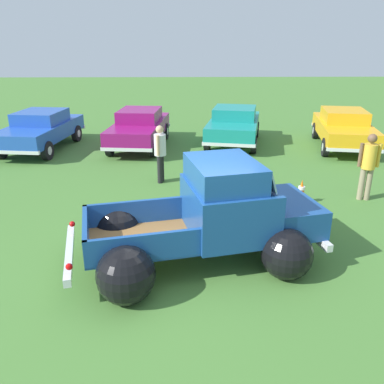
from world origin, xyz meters
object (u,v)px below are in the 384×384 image
object	(u,v)px
spectator_1	(160,150)
show_car_3	(344,127)
show_car_2	(234,124)
show_car_1	(139,127)
lane_cone_0	(301,192)
lane_cone_1	(297,201)
spectator_0	(368,163)
vintage_pickup_truck	(214,222)
show_car_0	(41,129)

from	to	relation	value
spectator_1	show_car_3	bearing A→B (deg)	-136.87
show_car_2	spectator_1	xyz separation A→B (m)	(-2.70, -4.63, 0.17)
show_car_1	lane_cone_0	world-z (taller)	show_car_1
lane_cone_0	lane_cone_1	bearing A→B (deg)	-113.66
show_car_1	spectator_1	world-z (taller)	spectator_1
show_car_3	spectator_0	xyz separation A→B (m)	(-1.47, -5.44, 0.22)
show_car_1	show_car_2	world-z (taller)	same
show_car_1	spectator_0	bearing A→B (deg)	54.55
show_car_1	vintage_pickup_truck	bearing A→B (deg)	20.98
spectator_0	spectator_1	distance (m)	5.58
show_car_1	spectator_1	xyz separation A→B (m)	(1.02, -4.21, 0.17)
show_car_0	spectator_1	distance (m)	6.13
show_car_1	show_car_2	distance (m)	3.75
vintage_pickup_truck	show_car_1	distance (m)	8.90
show_car_0	lane_cone_0	size ratio (longest dim) A/B	7.16
vintage_pickup_truck	lane_cone_0	world-z (taller)	vintage_pickup_truck
lane_cone_0	spectator_1	bearing A→B (deg)	154.56
vintage_pickup_truck	show_car_0	size ratio (longest dim) A/B	1.09
show_car_0	show_car_2	world-z (taller)	same
show_car_2	lane_cone_1	world-z (taller)	show_car_2
vintage_pickup_truck	spectator_0	world-z (taller)	vintage_pickup_truck
show_car_1	spectator_0	distance (m)	8.58
show_car_2	show_car_3	size ratio (longest dim) A/B	0.95
spectator_0	lane_cone_1	xyz separation A→B (m)	(-1.98, -0.82, -0.69)
show_car_3	spectator_0	distance (m)	5.64
spectator_0	lane_cone_0	bearing A→B (deg)	106.77
spectator_0	lane_cone_0	size ratio (longest dim) A/B	2.77
lane_cone_1	show_car_2	bearing A→B (deg)	95.67
show_car_3	show_car_1	bearing A→B (deg)	-81.43
lane_cone_1	lane_cone_0	bearing A→B (deg)	66.34
show_car_1	show_car_3	distance (m)	7.87
show_car_0	lane_cone_0	distance (m)	10.11
show_car_0	spectator_1	world-z (taller)	spectator_1
show_car_1	spectator_0	world-z (taller)	spectator_0
show_car_3	spectator_1	size ratio (longest dim) A/B	2.81
show_car_2	lane_cone_0	world-z (taller)	show_car_2
show_car_2	spectator_1	bearing A→B (deg)	-18.26
show_car_1	spectator_1	distance (m)	4.33
show_car_0	show_car_3	xyz separation A→B (m)	(11.56, 0.02, 0.00)
show_car_0	show_car_2	distance (m)	7.45
show_car_3	lane_cone_1	bearing A→B (deg)	-18.27
show_car_2	lane_cone_0	size ratio (longest dim) A/B	7.07
show_car_1	lane_cone_0	size ratio (longest dim) A/B	7.22
show_car_2	spectator_0	xyz separation A→B (m)	(2.67, -6.14, 0.22)
show_car_0	show_car_3	world-z (taller)	same
show_car_0	lane_cone_1	bearing A→B (deg)	59.71
show_car_2	show_car_3	bearing A→B (deg)	92.46
spectator_1	lane_cone_0	distance (m)	4.10
show_car_1	spectator_0	size ratio (longest dim) A/B	2.60
show_car_2	show_car_3	xyz separation A→B (m)	(4.14, -0.70, 0.00)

